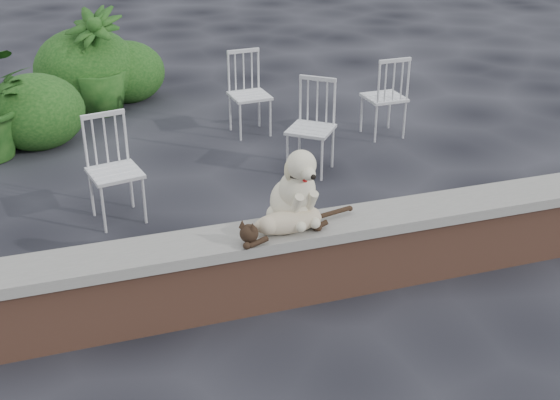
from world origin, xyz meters
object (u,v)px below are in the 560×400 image
object	(u,v)px
cat	(288,221)
chair_d	(311,128)
chair_a	(115,171)
dog	(292,183)
potted_plant_b	(97,62)
chair_c	(384,96)
chair_b	(250,94)

from	to	relation	value
cat	chair_d	distance (m)	2.39
chair_a	chair_d	world-z (taller)	same
cat	chair_a	distance (m)	1.98
dog	cat	bearing A→B (deg)	-127.83
dog	chair_a	size ratio (longest dim) A/B	0.63
chair_a	potted_plant_b	distance (m)	3.04
chair_a	chair_c	bearing A→B (deg)	10.06
cat	chair_b	world-z (taller)	chair_b
chair_d	potted_plant_b	bearing A→B (deg)	164.80
chair_a	cat	bearing A→B (deg)	-70.32
chair_c	chair_a	world-z (taller)	same
chair_b	chair_d	distance (m)	1.27
dog	cat	xyz separation A→B (m)	(-0.08, -0.15, -0.20)
chair_d	dog	bearing A→B (deg)	-74.86
cat	chair_d	size ratio (longest dim) A/B	1.16
cat	chair_c	bearing A→B (deg)	43.80
cat	chair_c	distance (m)	3.59
chair_c	chair_b	bearing A→B (deg)	-22.36
cat	chair_b	xyz separation A→B (m)	(0.70, 3.41, -0.20)
chair_d	chair_a	bearing A→B (deg)	-127.44
chair_a	potted_plant_b	bearing A→B (deg)	76.70
chair_c	chair_b	distance (m)	1.52
chair_c	chair_a	size ratio (longest dim) A/B	1.00
dog	potted_plant_b	xyz separation A→B (m)	(-0.94, 4.58, -0.24)
dog	chair_d	bearing A→B (deg)	56.23
cat	potted_plant_b	distance (m)	4.80
dog	cat	world-z (taller)	dog
dog	chair_b	xyz separation A→B (m)	(0.62, 3.26, -0.41)
cat	chair_a	xyz separation A→B (m)	(-0.99, 1.70, -0.20)
cat	chair_c	size ratio (longest dim) A/B	1.16
chair_c	dog	bearing A→B (deg)	51.23
chair_d	chair_c	bearing A→B (deg)	70.97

